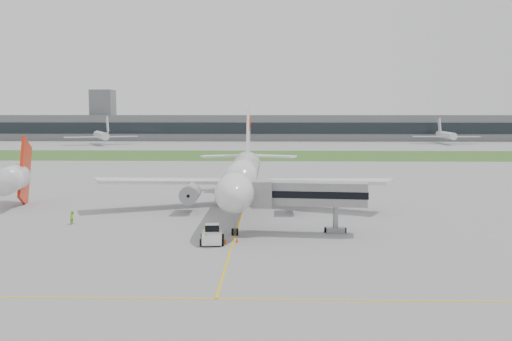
{
  "coord_description": "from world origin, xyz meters",
  "views": [
    {
      "loc": [
        4.67,
        -86.56,
        15.73
      ],
      "look_at": [
        2.23,
        2.0,
        6.6
      ],
      "focal_mm": 40.0,
      "sensor_mm": 36.0,
      "label": 1
    }
  ],
  "objects_px": {
    "jet_bridge": "(305,194)",
    "ground_crew_near": "(206,239)",
    "neighbor_aircraft": "(13,178)",
    "pushback_tug": "(212,235)",
    "airliner": "(243,174)"
  },
  "relations": [
    {
      "from": "jet_bridge",
      "to": "pushback_tug",
      "type": "bearing_deg",
      "value": -146.8
    },
    {
      "from": "airliner",
      "to": "pushback_tug",
      "type": "distance_m",
      "value": 24.67
    },
    {
      "from": "airliner",
      "to": "neighbor_aircraft",
      "type": "relative_size",
      "value": 3.54
    },
    {
      "from": "jet_bridge",
      "to": "ground_crew_near",
      "type": "bearing_deg",
      "value": -141.32
    },
    {
      "from": "airliner",
      "to": "jet_bridge",
      "type": "xyz_separation_m",
      "value": [
        9.07,
        -18.15,
        -0.56
      ]
    },
    {
      "from": "jet_bridge",
      "to": "ground_crew_near",
      "type": "relative_size",
      "value": 9.25
    },
    {
      "from": "pushback_tug",
      "to": "neighbor_aircraft",
      "type": "height_order",
      "value": "neighbor_aircraft"
    },
    {
      "from": "airliner",
      "to": "pushback_tug",
      "type": "xyz_separation_m",
      "value": [
        -2.49,
        -24.09,
        -4.68
      ]
    },
    {
      "from": "pushback_tug",
      "to": "neighbor_aircraft",
      "type": "distance_m",
      "value": 43.0
    },
    {
      "from": "pushback_tug",
      "to": "airliner",
      "type": "bearing_deg",
      "value": 79.63
    },
    {
      "from": "airliner",
      "to": "ground_crew_near",
      "type": "height_order",
      "value": "airliner"
    },
    {
      "from": "ground_crew_near",
      "to": "neighbor_aircraft",
      "type": "height_order",
      "value": "neighbor_aircraft"
    },
    {
      "from": "ground_crew_near",
      "to": "jet_bridge",
      "type": "bearing_deg",
      "value": -157.68
    },
    {
      "from": "jet_bridge",
      "to": "neighbor_aircraft",
      "type": "height_order",
      "value": "neighbor_aircraft"
    },
    {
      "from": "airliner",
      "to": "pushback_tug",
      "type": "height_order",
      "value": "airliner"
    }
  ]
}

